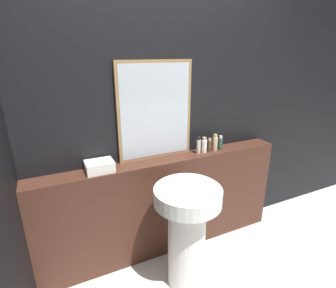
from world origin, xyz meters
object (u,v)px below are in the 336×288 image
mirror (155,111)px  towel_stack (100,166)px  conditioner_bottle (204,145)px  shampoo_bottle (199,146)px  body_wash_bottle (215,143)px  pedestal_sink (187,227)px  hand_soap_bottle (220,143)px  lotion_bottle (209,145)px

mirror → towel_stack: (-0.50, -0.08, -0.36)m
mirror → conditioner_bottle: (0.44, -0.08, -0.34)m
shampoo_bottle → body_wash_bottle: same height
pedestal_sink → body_wash_bottle: 0.82m
shampoo_bottle → hand_soap_bottle: 0.24m
pedestal_sink → conditioner_bottle: bearing=46.7°
mirror → hand_soap_bottle: 0.71m
towel_stack → lotion_bottle: lotion_bottle is taller
conditioner_bottle → body_wash_bottle: (0.12, 0.00, 0.01)m
pedestal_sink → towel_stack: bearing=140.9°
shampoo_bottle → lotion_bottle: 0.12m
lotion_bottle → hand_soap_bottle: bearing=0.0°
mirror → conditioner_bottle: size_ratio=5.67×
lotion_bottle → body_wash_bottle: 0.06m
towel_stack → shampoo_bottle: (0.88, 0.00, 0.03)m
towel_stack → hand_soap_bottle: size_ratio=1.58×
mirror → conditioner_bottle: bearing=-10.0°
lotion_bottle → hand_soap_bottle: size_ratio=0.93×
shampoo_bottle → body_wash_bottle: (0.18, 0.00, 0.00)m
pedestal_sink → conditioner_bottle: 0.75m
lotion_bottle → body_wash_bottle: bearing=0.0°
conditioner_bottle → hand_soap_bottle: size_ratio=1.08×
mirror → hand_soap_bottle: mirror is taller
mirror → conditioner_bottle: mirror is taller
towel_stack → shampoo_bottle: bearing=0.0°
towel_stack → body_wash_bottle: body_wash_bottle is taller
mirror → lotion_bottle: size_ratio=6.56×
lotion_bottle → hand_soap_bottle: hand_soap_bottle is taller
towel_stack → body_wash_bottle: bearing=0.0°
mirror → hand_soap_bottle: (0.62, -0.08, -0.34)m
conditioner_bottle → body_wash_bottle: 0.12m
lotion_bottle → hand_soap_bottle: 0.12m
pedestal_sink → lotion_bottle: 0.78m
mirror → lotion_bottle: bearing=-8.8°
lotion_bottle → body_wash_bottle: body_wash_bottle is taller
mirror → towel_stack: 0.62m
mirror → shampoo_bottle: mirror is taller
conditioner_bottle → hand_soap_bottle: (0.18, 0.00, -0.00)m
pedestal_sink → mirror: bearing=93.6°
body_wash_bottle → hand_soap_bottle: (0.06, 0.00, -0.01)m
hand_soap_bottle → body_wash_bottle: bearing=180.0°
pedestal_sink → mirror: mirror is taller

